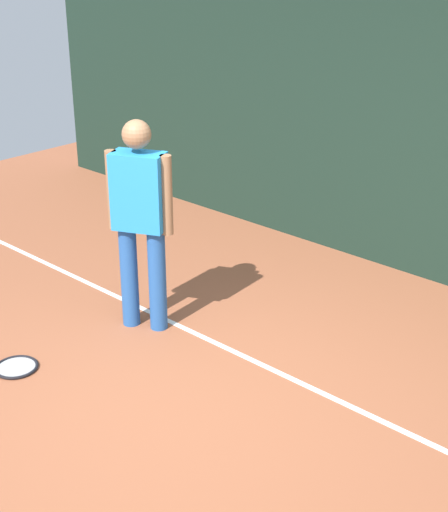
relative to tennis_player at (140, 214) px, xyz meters
name	(u,v)px	position (x,y,z in m)	size (l,w,h in m)	color
ground_plane	(184,409)	(1.06, -0.61, -0.97)	(12.00, 12.00, 0.00)	#9E5638
back_fence	(428,117)	(1.06, 2.39, 0.51)	(10.00, 0.10, 2.95)	#192D23
court_line	(259,363)	(1.06, 0.18, -0.96)	(9.00, 0.05, 0.00)	white
tennis_player	(140,214)	(0.00, 0.00, 0.00)	(0.49, 0.37, 1.70)	#2659A5
tennis_racket	(12,367)	(-0.23, -1.11, -0.95)	(0.59, 0.52, 0.03)	black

